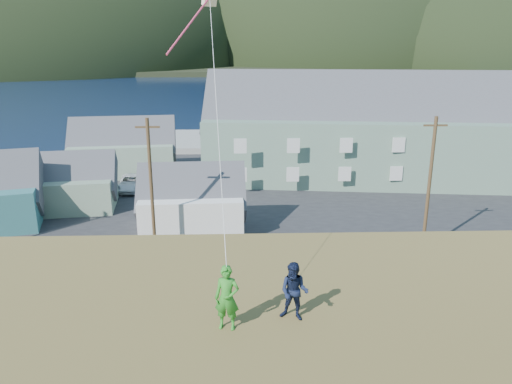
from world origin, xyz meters
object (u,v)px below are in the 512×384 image
at_px(shed_palegreen_far, 123,148).
at_px(kite_flyer_green, 227,298).
at_px(shed_palegreen_near, 67,184).
at_px(wharf, 188,141).
at_px(lodge, 392,131).
at_px(shed_white, 192,201).
at_px(kite_flyer_navy, 294,292).

height_order(shed_palegreen_far, kite_flyer_green, kite_flyer_green).
bearing_deg(shed_palegreen_near, shed_palegreen_far, 71.90).
relative_size(wharf, lodge, 0.65).
bearing_deg(lodge, shed_palegreen_far, -179.65).
distance_m(lodge, shed_white, 24.82).
distance_m(shed_white, kite_flyer_green, 25.96).
bearing_deg(kite_flyer_navy, lodge, 89.72).
height_order(wharf, kite_flyer_green, kite_flyer_green).
relative_size(lodge, shed_white, 4.77).
distance_m(lodge, shed_palegreen_far, 29.20).
distance_m(shed_palegreen_near, kite_flyer_green, 34.75).
height_order(lodge, shed_palegreen_far, lodge).
distance_m(wharf, shed_palegreen_far, 17.22).
bearing_deg(lodge, wharf, 147.13).
xyz_separation_m(shed_palegreen_near, shed_white, (11.51, -5.75, 0.18)).
bearing_deg(wharf, kite_flyer_green, -83.19).
bearing_deg(kite_flyer_green, lodge, 78.08).
bearing_deg(lodge, kite_flyer_navy, -103.78).
bearing_deg(wharf, kite_flyer_navy, -81.42).
bearing_deg(shed_palegreen_near, kite_flyer_green, -71.55).
xyz_separation_m(lodge, shed_white, (-19.76, -14.77, -2.77)).
bearing_deg(shed_palegreen_far, shed_white, -68.89).
bearing_deg(wharf, shed_palegreen_far, -108.72).
xyz_separation_m(shed_palegreen_far, kite_flyer_green, (12.54, -43.02, 5.15)).
bearing_deg(lodge, kite_flyer_green, -105.84).
relative_size(kite_flyer_green, kite_flyer_navy, 1.08).
bearing_deg(wharf, lodge, -39.38).
xyz_separation_m(lodge, kite_flyer_navy, (-14.60, -39.50, 2.73)).
xyz_separation_m(wharf, kite_flyer_green, (7.07, -59.16, 7.64)).
distance_m(shed_palegreen_far, kite_flyer_green, 45.11).
bearing_deg(shed_white, wharf, 93.80).
distance_m(shed_white, kite_flyer_navy, 25.85).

